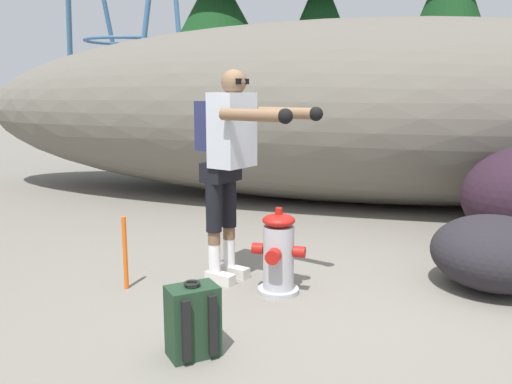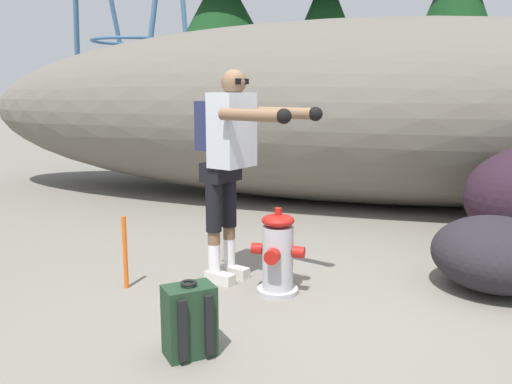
{
  "view_description": "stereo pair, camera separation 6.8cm",
  "coord_description": "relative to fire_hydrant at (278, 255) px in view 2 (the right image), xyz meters",
  "views": [
    {
      "loc": [
        0.81,
        -3.85,
        1.6
      ],
      "look_at": [
        -0.42,
        0.44,
        0.75
      ],
      "focal_mm": 38.03,
      "sensor_mm": 36.0,
      "label": 1
    },
    {
      "loc": [
        0.88,
        -3.83,
        1.6
      ],
      "look_at": [
        -0.42,
        0.44,
        0.75
      ],
      "focal_mm": 38.03,
      "sensor_mm": 36.0,
      "label": 2
    }
  ],
  "objects": [
    {
      "name": "ground_plane",
      "position": [
        0.15,
        -0.14,
        -0.34
      ],
      "size": [
        56.0,
        56.0,
        0.04
      ],
      "primitive_type": "cube",
      "color": "slate"
    },
    {
      "name": "dirt_embankment",
      "position": [
        0.15,
        3.86,
        0.96
      ],
      "size": [
        12.08,
        3.2,
        2.56
      ],
      "primitive_type": "ellipsoid",
      "color": "#666056",
      "rests_on": "ground_plane"
    },
    {
      "name": "fire_hydrant",
      "position": [
        0.0,
        0.0,
        0.0
      ],
      "size": [
        0.42,
        0.38,
        0.69
      ],
      "color": "#B2B2B7",
      "rests_on": "ground_plane"
    },
    {
      "name": "utility_worker",
      "position": [
        -0.44,
        0.16,
        0.8
      ],
      "size": [
        1.04,
        0.7,
        1.75
      ],
      "rotation": [
        0.0,
        0.0,
        -0.34
      ],
      "color": "beige",
      "rests_on": "ground_plane"
    },
    {
      "name": "spare_backpack",
      "position": [
        -0.26,
        -1.13,
        -0.1
      ],
      "size": [
        0.36,
        0.36,
        0.47
      ],
      "rotation": [
        0.0,
        0.0,
        2.32
      ],
      "color": "#1E3823",
      "rests_on": "ground_plane"
    },
    {
      "name": "boulder_mid",
      "position": [
        1.66,
        0.59,
        -0.02
      ],
      "size": [
        1.42,
        1.41,
        0.6
      ],
      "primitive_type": "ellipsoid",
      "rotation": [
        0.0,
        0.0,
        4.01
      ],
      "color": "#242126",
      "rests_on": "ground_plane"
    },
    {
      "name": "pine_tree_far_left",
      "position": [
        -3.15,
        7.29,
        3.09
      ],
      "size": [
        2.71,
        2.71,
        5.77
      ],
      "color": "#47331E",
      "rests_on": "ground_plane"
    },
    {
      "name": "pine_tree_left",
      "position": [
        -0.91,
        7.14,
        2.74
      ],
      "size": [
        2.36,
        2.36,
        5.76
      ],
      "color": "#47331E",
      "rests_on": "ground_plane"
    },
    {
      "name": "survey_stake",
      "position": [
        -1.21,
        -0.25,
        -0.02
      ],
      "size": [
        0.04,
        0.04,
        0.6
      ],
      "primitive_type": "cylinder",
      "color": "#E55914",
      "rests_on": "ground_plane"
    }
  ]
}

